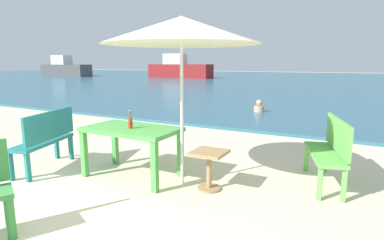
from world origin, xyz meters
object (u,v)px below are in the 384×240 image
at_px(patio_umbrella, 181,31).
at_px(bench_green_right, 330,148).
at_px(picnic_table_green, 132,135).
at_px(boat_cargo_ship, 65,69).
at_px(bench_teal_center, 46,137).
at_px(boat_ferry, 179,69).
at_px(side_table_wood, 209,164).
at_px(beer_bottle_amber, 130,122).
at_px(swimmer_person, 259,107).

relative_size(patio_umbrella, bench_green_right, 1.84).
xyz_separation_m(picnic_table_green, boat_cargo_ship, (-29.25, 23.61, 0.34)).
height_order(bench_teal_center, boat_ferry, boat_ferry).
relative_size(patio_umbrella, boat_cargo_ship, 0.33).
bearing_deg(side_table_wood, boat_ferry, 120.95).
bearing_deg(picnic_table_green, side_table_wood, 4.02).
bearing_deg(bench_green_right, bench_teal_center, -160.98).
xyz_separation_m(beer_bottle_amber, patio_umbrella, (0.78, 0.15, 1.26)).
bearing_deg(boat_ferry, boat_cargo_ship, -168.95).
xyz_separation_m(patio_umbrella, boat_cargo_ship, (-30.06, 23.52, -1.13)).
xyz_separation_m(bench_green_right, swimmer_person, (-2.60, 5.64, -0.30)).
relative_size(beer_bottle_amber, bench_teal_center, 0.21).
bearing_deg(bench_teal_center, boat_cargo_ship, 139.23).
distance_m(bench_green_right, boat_ferry, 30.75).
distance_m(picnic_table_green, boat_cargo_ship, 37.59).
distance_m(beer_bottle_amber, boat_cargo_ship, 37.66).
xyz_separation_m(beer_bottle_amber, side_table_wood, (1.20, 0.15, -0.50)).
bearing_deg(boat_cargo_ship, patio_umbrella, -38.04).
bearing_deg(bench_teal_center, swimmer_person, 78.23).
relative_size(side_table_wood, boat_cargo_ship, 0.08).
relative_size(beer_bottle_amber, bench_green_right, 0.21).
relative_size(beer_bottle_amber, patio_umbrella, 0.12).
distance_m(patio_umbrella, side_table_wood, 1.81).
relative_size(beer_bottle_amber, swimmer_person, 0.65).
bearing_deg(swimmer_person, bench_green_right, -65.25).
height_order(picnic_table_green, patio_umbrella, patio_umbrella).
xyz_separation_m(bench_teal_center, bench_green_right, (4.07, 1.40, 0.00)).
bearing_deg(boat_cargo_ship, swimmer_person, -30.06).
bearing_deg(swimmer_person, picnic_table_green, -90.39).
relative_size(bench_green_right, boat_cargo_ship, 0.18).
height_order(bench_green_right, boat_cargo_ship, boat_cargo_ship).
xyz_separation_m(patio_umbrella, side_table_wood, (0.42, -0.00, -1.76)).
height_order(picnic_table_green, boat_ferry, boat_ferry).
bearing_deg(picnic_table_green, boat_ferry, 118.86).
bearing_deg(bench_teal_center, boat_ferry, 116.12).
height_order(beer_bottle_amber, patio_umbrella, patio_umbrella).
xyz_separation_m(picnic_table_green, bench_green_right, (2.64, 1.02, -0.11)).
xyz_separation_m(beer_bottle_amber, bench_teal_center, (-1.45, -0.32, -0.31)).
xyz_separation_m(side_table_wood, boat_ferry, (-15.82, 26.39, 0.67)).
distance_m(swimmer_person, boat_cargo_ship, 33.86).
distance_m(picnic_table_green, patio_umbrella, 1.68).
distance_m(side_table_wood, bench_teal_center, 2.70).
height_order(beer_bottle_amber, boat_ferry, boat_ferry).
height_order(picnic_table_green, beer_bottle_amber, beer_bottle_amber).
xyz_separation_m(beer_bottle_amber, bench_green_right, (2.61, 1.08, -0.31)).
bearing_deg(boat_ferry, picnic_table_green, -61.14).
distance_m(bench_green_right, boat_cargo_ship, 39.09).
bearing_deg(picnic_table_green, bench_teal_center, -164.84).
height_order(beer_bottle_amber, side_table_wood, beer_bottle_amber).
height_order(picnic_table_green, bench_teal_center, bench_teal_center).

